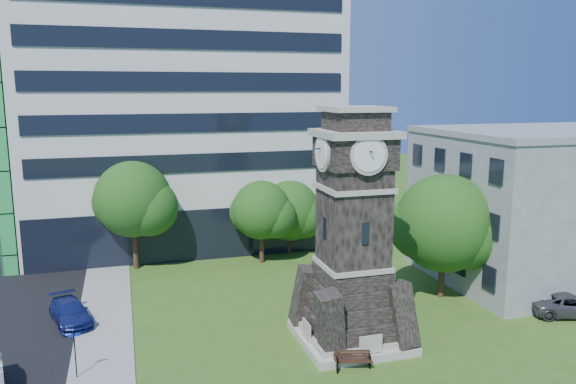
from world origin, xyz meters
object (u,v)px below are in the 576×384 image
object	(u,v)px
clock_tower	(353,244)
car_east_lot	(570,305)
car_street_north	(70,312)
park_bench	(353,359)
street_sign	(75,350)

from	to	relation	value
clock_tower	car_east_lot	xyz separation A→B (m)	(13.60, -0.53, -4.64)
car_street_north	car_east_lot	size ratio (longest dim) A/B	0.93
park_bench	street_sign	size ratio (longest dim) A/B	0.77
street_sign	park_bench	bearing A→B (deg)	-21.85
clock_tower	street_sign	size ratio (longest dim) A/B	5.43
clock_tower	street_sign	world-z (taller)	clock_tower
clock_tower	car_street_north	xyz separation A→B (m)	(-14.34, 6.64, -4.65)
car_east_lot	street_sign	size ratio (longest dim) A/B	2.05
park_bench	street_sign	distance (m)	12.81
car_street_north	park_bench	xyz separation A→B (m)	(13.25, -9.50, -0.15)
clock_tower	car_street_north	size ratio (longest dim) A/B	2.83
car_east_lot	car_street_north	bearing A→B (deg)	93.18
car_street_north	street_sign	xyz separation A→B (m)	(0.77, -6.75, 0.78)
car_street_north	street_sign	world-z (taller)	street_sign
park_bench	car_street_north	bearing A→B (deg)	159.87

